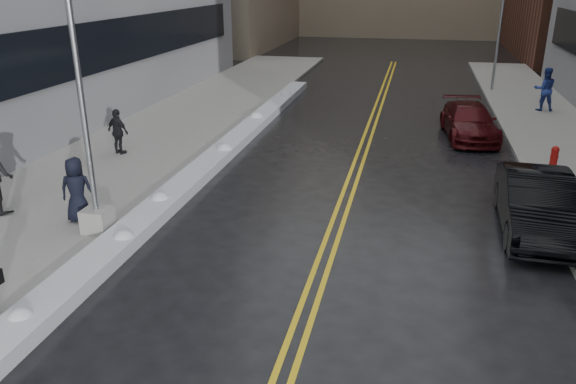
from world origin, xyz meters
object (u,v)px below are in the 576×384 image
Objects in this scene: lamppost at (87,140)px; pedestrian_east at (545,89)px; fire_hydrant at (554,156)px; car_black at (536,204)px; traffic_signal at (499,30)px; pedestrian_c at (77,190)px; car_maroon at (469,121)px; pedestrian_d at (118,132)px.

lamppost is 21.81m from pedestrian_east.
fire_hydrant is 0.36× the size of pedestrian_east.
lamppost is 11.28m from car_black.
traffic_signal is 3.46× the size of pedestrian_c.
lamppost is at bearing 46.98° from pedestrian_east.
pedestrian_east is (13.55, 17.04, -1.37)m from lamppost.
lamppost is 1.27× the size of traffic_signal.
car_maroon is (-2.00, -10.21, -2.73)m from traffic_signal.
pedestrian_c is 1.06× the size of pedestrian_d.
lamppost reaches higher than car_maroon.
pedestrian_c is 11.82m from car_black.
fire_hydrant is 0.44× the size of pedestrian_d.
traffic_signal is 21.63m from pedestrian_d.
car_maroon is at bearing 98.00° from car_black.
lamppost reaches higher than pedestrian_east.
fire_hydrant is at bearing -62.72° from car_maroon.
traffic_signal is (-0.50, 14.00, 2.85)m from fire_hydrant.
pedestrian_east is (1.75, -4.96, -2.23)m from traffic_signal.
pedestrian_east is at bearing 82.13° from fire_hydrant.
pedestrian_east reaches higher than pedestrian_c.
lamppost is 3.75× the size of pedestrian_east.
pedestrian_c is (-12.60, -21.52, -2.38)m from traffic_signal.
fire_hydrant is 9.14m from pedestrian_east.
pedestrian_c is 21.91m from pedestrian_east.
pedestrian_d is 0.81× the size of pedestrian_east.
fire_hydrant is 14.30m from traffic_signal.
car_black reaches higher than car_maroon.
fire_hydrant is 0.42× the size of pedestrian_c.
traffic_signal reaches higher than car_maroon.
car_black is at bearing -174.59° from pedestrian_d.
pedestrian_east reaches higher than car_black.
pedestrian_c is 15.51m from car_maroon.
lamppost reaches higher than car_black.
car_maroon is (10.60, 11.31, -0.34)m from pedestrian_c.
pedestrian_c is 0.37× the size of car_maroon.
pedestrian_c is at bearing 149.18° from lamppost.
fire_hydrant is (12.30, 8.00, -1.98)m from lamppost.
car_maroon is at bearing 49.96° from pedestrian_east.
fire_hydrant is 4.54m from car_maroon.
lamppost is 1.62× the size of car_black.
car_black reaches higher than fire_hydrant.
lamppost is 14.81m from fire_hydrant.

